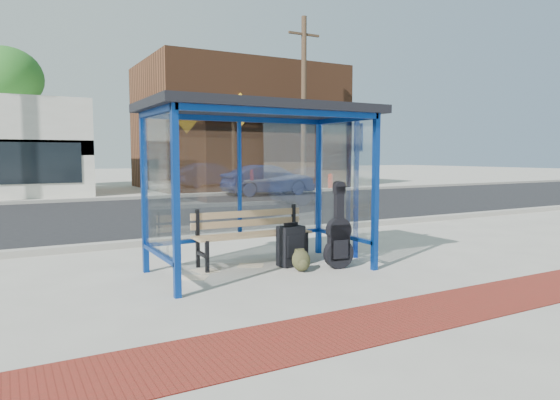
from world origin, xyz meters
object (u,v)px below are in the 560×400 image
guitar_bag (339,239)px  backpack (301,261)px  fire_hydrant (330,181)px  bench (252,232)px  suitcase (291,246)px  parked_car (268,180)px

guitar_bag → backpack: (-0.60, 0.09, -0.29)m
fire_hydrant → bench: bearing=-129.0°
bench → suitcase: bearing=-44.3°
suitcase → parked_car: size_ratio=0.17×
bench → guitar_bag: guitar_bag is taller
bench → suitcase: (0.45, -0.45, -0.19)m
backpack → fire_hydrant: bearing=66.1°
suitcase → bench: bearing=127.3°
suitcase → parked_car: bearing=56.0°
parked_car → fire_hydrant: bearing=-74.2°
fire_hydrant → guitar_bag: bearing=-124.3°
suitcase → fire_hydrant: (10.05, 13.42, 0.13)m
suitcase → parked_car: (6.06, 12.31, 0.33)m
bench → parked_car: size_ratio=0.48×
guitar_bag → suitcase: bearing=145.4°
suitcase → parked_car: parked_car is taller
bench → suitcase: 0.66m
backpack → fire_hydrant: 17.11m
backpack → fire_hydrant: (10.10, 13.81, 0.28)m
suitcase → backpack: (-0.05, -0.39, -0.15)m
bench → suitcase: size_ratio=2.80×
bench → guitar_bag: 1.37m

